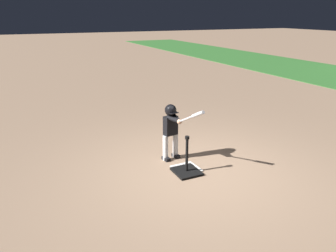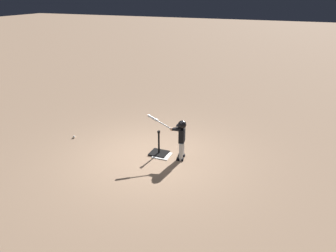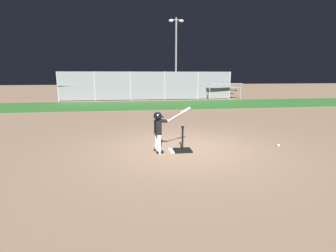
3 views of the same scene
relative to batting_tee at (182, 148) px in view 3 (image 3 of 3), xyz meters
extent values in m
plane|color=#93755B|center=(0.08, 0.23, -0.08)|extent=(90.00, 90.00, 0.00)
cube|color=#33702D|center=(0.08, 10.65, -0.07)|extent=(56.00, 5.15, 0.02)
cylinder|color=#9E9EA3|center=(-6.63, 14.02, 1.02)|extent=(0.08, 0.08, 2.21)
cylinder|color=#9E9EA3|center=(-3.94, 14.02, 1.02)|extent=(0.08, 0.08, 2.21)
cylinder|color=#9E9EA3|center=(-1.26, 14.02, 1.02)|extent=(0.08, 0.08, 2.21)
cylinder|color=#9E9EA3|center=(1.43, 14.02, 1.02)|extent=(0.08, 0.08, 2.21)
cylinder|color=#9E9EA3|center=(4.11, 14.02, 1.02)|extent=(0.08, 0.08, 2.21)
cylinder|color=#9E9EA3|center=(6.80, 14.02, 1.02)|extent=(0.08, 0.08, 2.21)
cube|color=slate|center=(0.08, 14.02, 1.02)|extent=(13.43, 0.02, 2.13)
cylinder|color=#9E9EA3|center=(0.08, 14.02, 2.09)|extent=(13.43, 0.04, 0.04)
cube|color=white|center=(-0.12, 0.06, -0.07)|extent=(0.46, 0.46, 0.02)
cube|color=black|center=(0.00, 0.00, -0.06)|extent=(0.48, 0.43, 0.04)
cylinder|color=black|center=(0.00, 0.00, 0.25)|extent=(0.05, 0.05, 0.59)
cylinder|color=black|center=(0.00, 0.00, 0.57)|extent=(0.08, 0.08, 0.05)
cylinder|color=silver|center=(-0.68, 0.12, 0.16)|extent=(0.12, 0.12, 0.49)
cube|color=black|center=(-0.66, 0.12, -0.05)|extent=(0.19, 0.12, 0.06)
cylinder|color=silver|center=(-0.64, -0.11, 0.16)|extent=(0.12, 0.12, 0.49)
cube|color=black|center=(-0.62, -0.11, -0.05)|extent=(0.19, 0.12, 0.06)
cube|color=black|center=(-0.66, 0.00, 0.59)|extent=(0.18, 0.27, 0.36)
sphere|color=tan|center=(-0.66, 0.00, 0.87)|extent=(0.19, 0.19, 0.19)
sphere|color=black|center=(-0.66, 0.00, 0.88)|extent=(0.22, 0.22, 0.22)
cube|color=black|center=(-0.57, 0.02, 0.86)|extent=(0.14, 0.18, 0.01)
cylinder|color=black|center=(-0.53, 0.07, 0.75)|extent=(0.30, 0.11, 0.11)
cylinder|color=black|center=(-0.52, -0.01, 0.75)|extent=(0.29, 0.20, 0.11)
sphere|color=tan|center=(-0.39, 0.05, 0.73)|extent=(0.09, 0.09, 0.09)
cylinder|color=silver|center=(-0.09, 0.10, 0.89)|extent=(0.62, 0.14, 0.35)
cylinder|color=silver|center=(0.10, 0.14, 1.00)|extent=(0.29, 0.11, 0.19)
cylinder|color=black|center=(-0.41, 0.05, 0.73)|extent=(0.04, 0.05, 0.05)
sphere|color=white|center=(2.80, 0.04, -0.05)|extent=(0.07, 0.07, 0.07)
cube|color=#93969E|center=(-5.37, 16.13, 0.21)|extent=(3.01, 0.47, 0.04)
cube|color=#93969E|center=(-5.40, 16.39, -0.04)|extent=(3.02, 0.53, 0.04)
cube|color=#93969E|center=(-5.32, 15.46, 0.51)|extent=(3.01, 0.47, 0.04)
cube|color=#93969E|center=(-5.34, 15.73, 0.25)|extent=(3.02, 0.53, 0.04)
cube|color=#93969E|center=(-5.26, 14.79, 0.81)|extent=(3.01, 0.47, 0.04)
cube|color=#93969E|center=(-5.28, 15.06, 0.55)|extent=(3.02, 0.53, 0.04)
cube|color=#93969E|center=(-5.20, 14.13, 1.11)|extent=(3.01, 0.47, 0.04)
cube|color=#93969E|center=(-5.23, 14.39, 0.85)|extent=(3.02, 0.53, 0.04)
cylinder|color=#93969E|center=(-4.02, 16.51, 0.08)|extent=(0.06, 0.06, 0.32)
cylinder|color=#93969E|center=(-3.83, 14.24, 0.52)|extent=(0.06, 0.06, 1.21)
cylinder|color=#93969E|center=(-3.92, 15.38, 0.68)|extent=(0.24, 2.29, 0.94)
cylinder|color=#93969E|center=(-6.77, 16.28, 0.08)|extent=(0.06, 0.06, 0.32)
cylinder|color=#93969E|center=(-6.58, 14.01, 0.52)|extent=(0.06, 0.06, 1.21)
cylinder|color=#93969E|center=(-6.68, 15.15, 0.68)|extent=(0.24, 2.29, 0.94)
cube|color=#93969E|center=(0.49, 15.99, 0.20)|extent=(2.61, 0.26, 0.04)
cube|color=#93969E|center=(0.49, 16.24, -0.04)|extent=(2.61, 0.32, 0.04)
cube|color=#93969E|center=(0.48, 15.36, 0.48)|extent=(2.61, 0.26, 0.04)
cube|color=#93969E|center=(0.48, 15.61, 0.24)|extent=(2.61, 0.32, 0.04)
cube|color=#93969E|center=(0.47, 14.74, 0.77)|extent=(2.61, 0.26, 0.04)
cube|color=#93969E|center=(0.47, 14.99, 0.52)|extent=(2.61, 0.32, 0.04)
cylinder|color=#93969E|center=(1.69, 16.22, 0.07)|extent=(0.06, 0.06, 0.30)
cylinder|color=#93969E|center=(1.66, 14.72, 0.35)|extent=(0.06, 0.06, 0.87)
cylinder|color=#93969E|center=(1.68, 15.47, 0.50)|extent=(0.07, 1.51, 0.61)
cylinder|color=#93969E|center=(-0.71, 16.26, 0.07)|extent=(0.06, 0.06, 0.30)
cylinder|color=#93969E|center=(-0.73, 14.76, 0.35)|extent=(0.06, 0.06, 0.87)
cylinder|color=#93969E|center=(-0.72, 15.51, 0.50)|extent=(0.07, 1.51, 0.61)
cube|color=#93969E|center=(6.07, 15.46, 0.23)|extent=(2.90, 0.44, 0.04)
cube|color=#93969E|center=(6.05, 15.73, -0.04)|extent=(2.91, 0.50, 0.04)
cube|color=#93969E|center=(6.13, 14.79, 0.55)|extent=(2.90, 0.44, 0.04)
cube|color=#93969E|center=(6.11, 15.06, 0.27)|extent=(2.91, 0.50, 0.04)
cube|color=#93969E|center=(6.18, 14.13, 0.87)|extent=(2.90, 0.44, 0.04)
cube|color=#93969E|center=(6.16, 14.40, 0.59)|extent=(2.91, 0.50, 0.04)
cube|color=#93969E|center=(6.23, 13.46, 1.19)|extent=(2.90, 0.44, 0.04)
cube|color=#93969E|center=(6.21, 13.73, 0.91)|extent=(2.91, 0.50, 0.04)
cylinder|color=#93969E|center=(7.38, 15.83, 0.09)|extent=(0.06, 0.06, 0.34)
cylinder|color=#93969E|center=(7.56, 13.57, 0.56)|extent=(0.06, 0.06, 1.29)
cylinder|color=#93969E|center=(7.47, 14.70, 0.73)|extent=(0.23, 2.28, 1.00)
cylinder|color=#93969E|center=(4.73, 15.62, 0.09)|extent=(0.06, 0.06, 0.34)
cylinder|color=#93969E|center=(4.90, 13.36, 0.56)|extent=(0.06, 0.06, 1.29)
cylinder|color=#93969E|center=(4.82, 14.49, 0.73)|extent=(0.23, 2.28, 1.00)
cylinder|color=slate|center=(4.28, 25.03, 4.13)|extent=(0.20, 0.20, 8.42)
cylinder|color=slate|center=(4.28, 25.03, 8.09)|extent=(1.40, 0.10, 0.10)
ellipsoid|color=silver|center=(3.68, 25.03, 7.99)|extent=(0.56, 0.44, 0.32)
ellipsoid|color=silver|center=(4.88, 25.03, 7.99)|extent=(0.56, 0.44, 0.32)
camera|label=1|loc=(4.52, -2.50, 2.56)|focal=35.00mm
camera|label=2|loc=(-3.28, 7.24, 4.05)|focal=35.00mm
camera|label=3|loc=(-1.37, -6.62, 1.95)|focal=28.00mm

